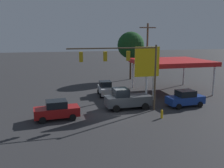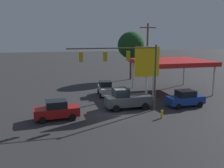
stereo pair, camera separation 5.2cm
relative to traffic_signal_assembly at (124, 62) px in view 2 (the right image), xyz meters
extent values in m
plane|color=#2D2D30|center=(0.66, -0.47, -5.47)|extent=(200.00, 200.00, 0.00)
cylinder|color=brown|center=(-3.57, 0.02, -1.85)|extent=(0.20, 0.20, 7.25)
cylinder|color=brown|center=(1.19, 0.02, 1.48)|extent=(9.50, 0.14, 0.14)
cube|color=#B79314|center=(-0.43, 0.02, 0.66)|extent=(0.36, 0.28, 1.00)
sphere|color=#360505|center=(-0.43, -0.16, 0.96)|extent=(0.22, 0.22, 0.22)
sphere|color=yellow|center=(-0.43, -0.16, 0.66)|extent=(0.22, 0.22, 0.22)
sphere|color=black|center=(-0.43, -0.16, 0.36)|extent=(0.22, 0.22, 0.22)
cube|color=#B79314|center=(2.04, 0.02, 0.66)|extent=(0.36, 0.28, 1.00)
sphere|color=#360505|center=(2.04, -0.16, 0.96)|extent=(0.22, 0.22, 0.22)
sphere|color=yellow|center=(2.04, -0.16, 0.66)|extent=(0.22, 0.22, 0.22)
sphere|color=black|center=(2.04, -0.16, 0.36)|extent=(0.22, 0.22, 0.22)
cube|color=#B79314|center=(4.51, 0.02, 0.66)|extent=(0.36, 0.28, 1.00)
sphere|color=#360505|center=(4.51, -0.16, 0.96)|extent=(0.22, 0.22, 0.22)
sphere|color=yellow|center=(4.51, -0.16, 0.66)|extent=(0.22, 0.22, 0.22)
sphere|color=black|center=(4.51, -0.16, 0.36)|extent=(0.22, 0.22, 0.22)
cylinder|color=brown|center=(-5.96, -8.13, -0.54)|extent=(0.26, 0.26, 9.86)
cube|color=brown|center=(-5.96, -8.13, 3.78)|extent=(2.40, 0.14, 0.14)
cube|color=red|center=(-9.73, -8.02, -1.08)|extent=(10.16, 8.99, 0.60)
cube|color=red|center=(-9.73, -12.53, -1.08)|extent=(10.16, 0.06, 0.36)
cylinder|color=silver|center=(-14.21, -11.91, -3.43)|extent=(0.24, 0.24, 4.09)
cylinder|color=silver|center=(-5.24, -11.91, -3.43)|extent=(0.24, 0.24, 4.09)
cylinder|color=silver|center=(-14.21, -4.12, -3.43)|extent=(0.24, 0.24, 4.09)
cylinder|color=silver|center=(-5.24, -4.12, -3.43)|extent=(0.24, 0.24, 4.09)
cylinder|color=silver|center=(-3.26, -1.63, -1.99)|extent=(0.24, 0.24, 6.97)
cube|color=yellow|center=(-3.26, -1.63, -0.21)|extent=(2.93, 0.24, 3.41)
cube|color=black|center=(-3.26, -1.76, -0.21)|extent=(2.05, 0.04, 1.19)
cube|color=navy|center=(-7.71, -0.43, -4.69)|extent=(4.50, 2.06, 0.90)
cube|color=black|center=(-7.71, -0.43, -3.89)|extent=(2.09, 1.77, 0.70)
cylinder|color=black|center=(-6.33, 0.57, -5.14)|extent=(0.67, 0.26, 0.66)
cylinder|color=black|center=(-6.22, -1.27, -5.14)|extent=(0.67, 0.26, 0.66)
cylinder|color=black|center=(-9.19, 0.40, -5.14)|extent=(0.67, 0.26, 0.66)
cylinder|color=black|center=(-9.08, -1.44, -5.14)|extent=(0.67, 0.26, 0.66)
cube|color=maroon|center=(7.12, 0.43, -4.69)|extent=(4.49, 2.04, 0.90)
cube|color=black|center=(7.12, 0.43, -3.89)|extent=(2.09, 1.76, 0.70)
cylinder|color=black|center=(8.49, 1.43, -5.14)|extent=(0.67, 0.26, 0.66)
cylinder|color=black|center=(8.60, -0.41, -5.14)|extent=(0.67, 0.26, 0.66)
cylinder|color=black|center=(5.64, 1.27, -5.14)|extent=(0.67, 0.26, 0.66)
cylinder|color=black|center=(5.74, -0.57, -5.14)|extent=(0.67, 0.26, 0.66)
cube|color=silver|center=(0.13, -8.01, -4.71)|extent=(1.97, 3.91, 0.90)
cube|color=black|center=(0.11, -8.31, -3.88)|extent=(1.68, 1.81, 0.76)
cylinder|color=black|center=(-0.65, -6.71, -5.16)|extent=(0.26, 0.63, 0.62)
cylinder|color=black|center=(1.09, -6.84, -5.16)|extent=(0.26, 0.63, 0.62)
cylinder|color=black|center=(-0.82, -9.18, -5.16)|extent=(0.26, 0.63, 0.62)
cylinder|color=black|center=(0.91, -9.30, -5.16)|extent=(0.26, 0.63, 0.62)
cube|color=#474C51|center=(-0.93, -1.28, -4.52)|extent=(5.21, 2.03, 1.10)
cube|color=black|center=(-0.03, -1.27, -3.52)|extent=(1.61, 1.85, 0.90)
cylinder|color=black|center=(0.76, -0.25, -5.07)|extent=(0.80, 0.22, 0.80)
cylinder|color=black|center=(0.77, -2.29, -5.07)|extent=(0.80, 0.22, 0.80)
cylinder|color=black|center=(-2.62, -0.27, -5.07)|extent=(0.80, 0.22, 0.80)
cylinder|color=black|center=(-2.61, -2.31, -5.07)|extent=(0.80, 0.22, 0.80)
cylinder|color=#4C331E|center=(-7.38, -19.36, -3.15)|extent=(0.36, 0.36, 4.65)
sphere|color=#143D19|center=(-7.38, -19.36, 0.91)|extent=(4.95, 4.95, 4.95)
cylinder|color=gold|center=(-3.15, 2.81, -5.12)|extent=(0.24, 0.24, 0.70)
sphere|color=gold|center=(-3.15, 2.81, -4.70)|extent=(0.22, 0.22, 0.22)
camera|label=1|loc=(7.85, 24.82, 2.85)|focal=40.00mm
camera|label=2|loc=(7.80, 24.84, 2.85)|focal=40.00mm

